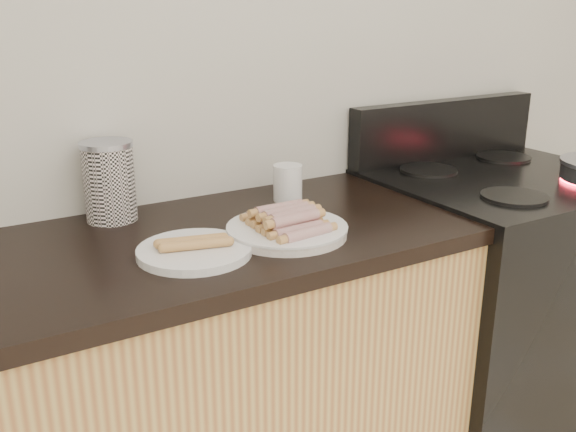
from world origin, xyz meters
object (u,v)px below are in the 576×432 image
side_plate (194,251)px  canister (109,181)px  stove (493,310)px  main_plate (287,232)px  mug (288,183)px

side_plate → canister: canister is taller
stove → side_plate: (-1.07, -0.08, 0.45)m
main_plate → stove: bearing=5.4°
canister → mug: (0.46, -0.08, -0.05)m
side_plate → mug: size_ratio=2.50×
side_plate → canister: (-0.08, 0.33, 0.09)m
side_plate → main_plate: bearing=0.7°
side_plate → mug: 0.45m
side_plate → canister: 0.35m
mug → main_plate: bearing=-120.9°
stove → canister: canister is taller
mug → stove: bearing=-13.2°
main_plate → side_plate: 0.24m
stove → side_plate: bearing=-175.6°
mug → side_plate: bearing=-147.2°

